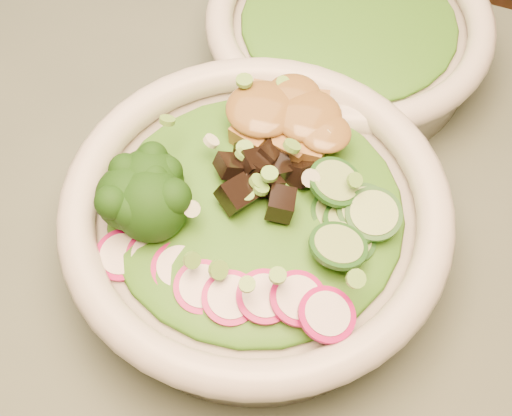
% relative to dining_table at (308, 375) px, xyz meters
% --- Properties ---
extents(dining_table, '(1.20, 0.80, 0.75)m').
position_rel_dining_table_xyz_m(dining_table, '(0.00, 0.00, 0.00)').
color(dining_table, black).
rests_on(dining_table, ground).
extents(salad_bowl, '(0.29, 0.29, 0.08)m').
position_rel_dining_table_xyz_m(salad_bowl, '(-0.07, 0.04, 0.16)').
color(salad_bowl, beige).
rests_on(salad_bowl, dining_table).
extents(side_bowl, '(0.26, 0.26, 0.07)m').
position_rel_dining_table_xyz_m(side_bowl, '(-0.06, 0.26, 0.15)').
color(side_bowl, beige).
rests_on(side_bowl, dining_table).
extents(lettuce_bed, '(0.22, 0.22, 0.03)m').
position_rel_dining_table_xyz_m(lettuce_bed, '(-0.07, 0.04, 0.18)').
color(lettuce_bed, '#276815').
rests_on(lettuce_bed, salad_bowl).
extents(side_lettuce, '(0.17, 0.17, 0.02)m').
position_rel_dining_table_xyz_m(side_lettuce, '(-0.06, 0.26, 0.17)').
color(side_lettuce, '#276815').
rests_on(side_lettuce, side_bowl).
extents(broccoli_florets, '(0.11, 0.10, 0.05)m').
position_rel_dining_table_xyz_m(broccoli_florets, '(-0.13, 0.03, 0.20)').
color(broccoli_florets, black).
rests_on(broccoli_florets, salad_bowl).
extents(radish_slices, '(0.13, 0.09, 0.02)m').
position_rel_dining_table_xyz_m(radish_slices, '(-0.06, -0.03, 0.18)').
color(radish_slices, '#A40C53').
rests_on(radish_slices, salad_bowl).
extents(cucumber_slices, '(0.10, 0.10, 0.04)m').
position_rel_dining_table_xyz_m(cucumber_slices, '(0.00, 0.05, 0.19)').
color(cucumber_slices, '#95BC68').
rests_on(cucumber_slices, salad_bowl).
extents(mushroom_heap, '(0.10, 0.10, 0.04)m').
position_rel_dining_table_xyz_m(mushroom_heap, '(-0.07, 0.06, 0.19)').
color(mushroom_heap, black).
rests_on(mushroom_heap, salad_bowl).
extents(tofu_cubes, '(0.12, 0.10, 0.04)m').
position_rel_dining_table_xyz_m(tofu_cubes, '(-0.07, 0.11, 0.19)').
color(tofu_cubes, olive).
rests_on(tofu_cubes, salad_bowl).
extents(peanut_sauce, '(0.08, 0.06, 0.02)m').
position_rel_dining_table_xyz_m(peanut_sauce, '(-0.07, 0.11, 0.21)').
color(peanut_sauce, brown).
rests_on(peanut_sauce, tofu_cubes).
extents(scallion_garnish, '(0.21, 0.21, 0.03)m').
position_rel_dining_table_xyz_m(scallion_garnish, '(-0.07, 0.04, 0.20)').
color(scallion_garnish, '#64A339').
rests_on(scallion_garnish, salad_bowl).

